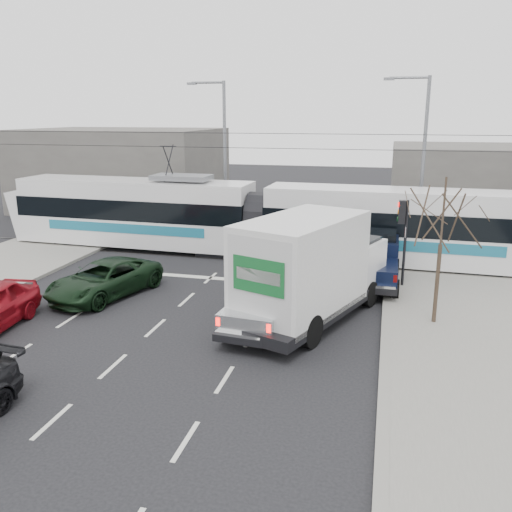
% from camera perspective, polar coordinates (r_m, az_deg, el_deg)
% --- Properties ---
extents(ground, '(120.00, 120.00, 0.00)m').
position_cam_1_polar(ground, '(18.48, -5.68, -8.02)').
color(ground, black).
rests_on(ground, ground).
extents(sidewalk_right, '(6.00, 60.00, 0.15)m').
position_cam_1_polar(sidewalk_right, '(17.81, 23.27, -9.87)').
color(sidewalk_right, gray).
rests_on(sidewalk_right, ground).
extents(rails, '(60.00, 1.60, 0.03)m').
position_cam_1_polar(rails, '(27.60, 1.17, -0.18)').
color(rails, '#33302D').
rests_on(rails, ground).
extents(building_left, '(14.00, 10.00, 6.00)m').
position_cam_1_polar(building_left, '(43.06, -13.86, 8.86)').
color(building_left, '#63605A').
rests_on(building_left, ground).
extents(building_right, '(12.00, 10.00, 5.00)m').
position_cam_1_polar(building_right, '(40.77, 22.59, 7.15)').
color(building_right, '#63605A').
rests_on(building_right, ground).
extents(bare_tree, '(2.40, 2.40, 5.00)m').
position_cam_1_polar(bare_tree, '(18.92, 19.07, 3.78)').
color(bare_tree, '#47382B').
rests_on(bare_tree, ground).
extents(traffic_signal, '(0.44, 0.44, 3.60)m').
position_cam_1_polar(traffic_signal, '(22.96, 15.22, 3.23)').
color(traffic_signal, black).
rests_on(traffic_signal, ground).
extents(street_lamp_near, '(2.38, 0.25, 9.00)m').
position_cam_1_polar(street_lamp_near, '(30.13, 16.90, 10.32)').
color(street_lamp_near, slate).
rests_on(street_lamp_near, ground).
extents(street_lamp_far, '(2.38, 0.25, 9.00)m').
position_cam_1_polar(street_lamp_far, '(33.60, -3.62, 11.31)').
color(street_lamp_far, slate).
rests_on(street_lamp_far, ground).
extents(catenary, '(60.00, 0.20, 7.00)m').
position_cam_1_polar(catenary, '(26.86, 1.21, 7.82)').
color(catenary, black).
rests_on(catenary, ground).
extents(tram, '(26.99, 3.68, 5.49)m').
position_cam_1_polar(tram, '(27.60, 0.25, 3.96)').
color(tram, white).
rests_on(tram, ground).
extents(silver_pickup, '(2.39, 5.60, 1.98)m').
position_cam_1_polar(silver_pickup, '(18.93, 1.69, -4.20)').
color(silver_pickup, black).
rests_on(silver_pickup, ground).
extents(box_truck, '(5.14, 8.04, 3.80)m').
position_cam_1_polar(box_truck, '(18.93, 5.80, -1.42)').
color(box_truck, black).
rests_on(box_truck, ground).
extents(navy_pickup, '(2.05, 5.16, 2.16)m').
position_cam_1_polar(navy_pickup, '(23.79, 12.47, -0.35)').
color(navy_pickup, black).
rests_on(navy_pickup, ground).
extents(green_car, '(3.58, 5.51, 1.41)m').
position_cam_1_polar(green_car, '(22.53, -15.66, -2.37)').
color(green_car, black).
rests_on(green_car, ground).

